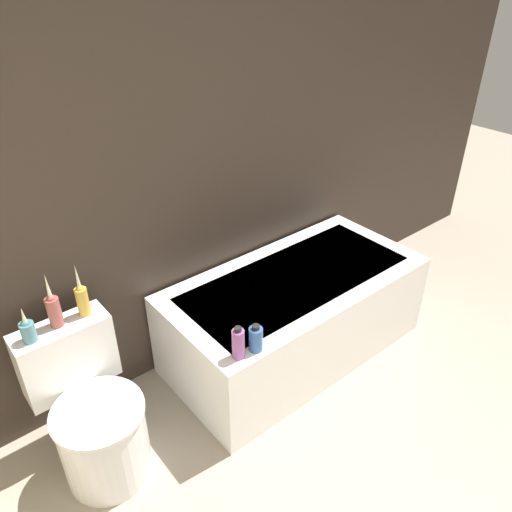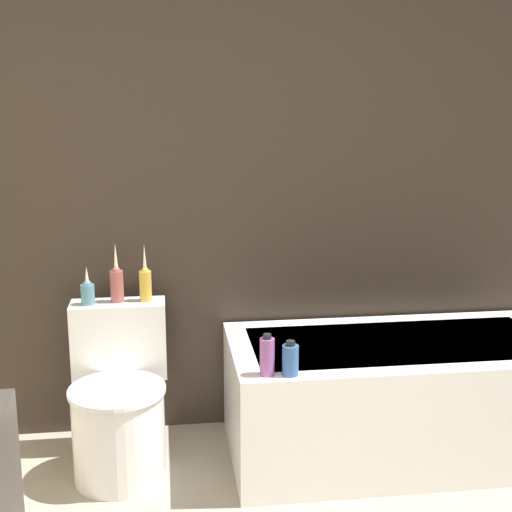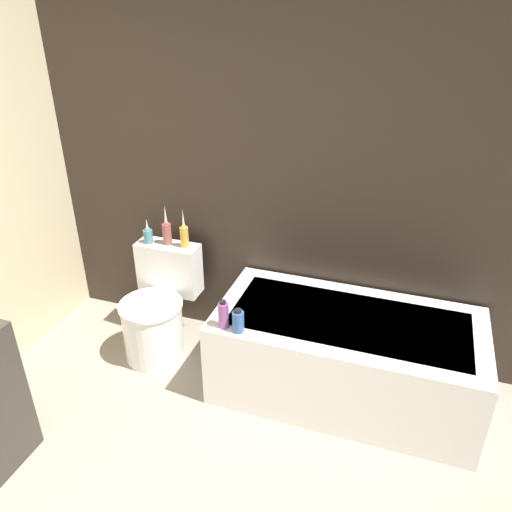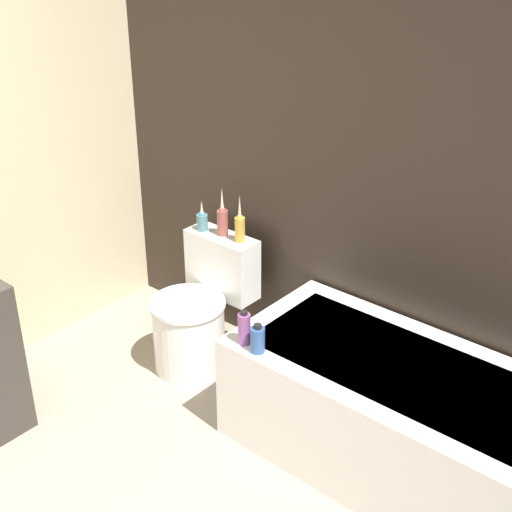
# 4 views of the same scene
# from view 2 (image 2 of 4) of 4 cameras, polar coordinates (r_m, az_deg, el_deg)

# --- Properties ---
(wall_back_tiled) EXTENTS (6.40, 0.06, 2.60)m
(wall_back_tiled) POSITION_cam_2_polar(r_m,az_deg,el_deg) (3.51, -1.84, 6.57)
(wall_back_tiled) COLOR #332821
(wall_back_tiled) RESTS_ON ground_plane
(bathtub) EXTENTS (1.58, 0.78, 0.56)m
(bathtub) POSITION_cam_2_polar(r_m,az_deg,el_deg) (3.51, 11.17, -10.95)
(bathtub) COLOR white
(bathtub) RESTS_ON ground
(toilet) EXTENTS (0.44, 0.59, 0.73)m
(toilet) POSITION_cam_2_polar(r_m,az_deg,el_deg) (3.35, -10.90, -11.67)
(toilet) COLOR white
(toilet) RESTS_ON ground
(vase_gold) EXTENTS (0.06, 0.06, 0.18)m
(vase_gold) POSITION_cam_2_polar(r_m,az_deg,el_deg) (3.37, -13.33, -2.79)
(vase_gold) COLOR teal
(vase_gold) RESTS_ON toilet
(vase_silver) EXTENTS (0.06, 0.06, 0.28)m
(vase_silver) POSITION_cam_2_polar(r_m,az_deg,el_deg) (3.38, -11.08, -2.07)
(vase_silver) COLOR #994C47
(vase_silver) RESTS_ON toilet
(vase_bronze) EXTENTS (0.06, 0.06, 0.27)m
(vase_bronze) POSITION_cam_2_polar(r_m,az_deg,el_deg) (3.37, -8.85, -2.08)
(vase_bronze) COLOR gold
(vase_bronze) RESTS_ON toilet
(shampoo_bottle_tall) EXTENTS (0.06, 0.06, 0.18)m
(shampoo_bottle_tall) POSITION_cam_2_polar(r_m,az_deg,el_deg) (2.94, 0.90, -8.01)
(shampoo_bottle_tall) COLOR #8C4C8C
(shampoo_bottle_tall) RESTS_ON bathtub
(shampoo_bottle_short) EXTENTS (0.07, 0.07, 0.15)m
(shampoo_bottle_short) POSITION_cam_2_polar(r_m,az_deg,el_deg) (2.95, 2.77, -8.27)
(shampoo_bottle_short) COLOR #335999
(shampoo_bottle_short) RESTS_ON bathtub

